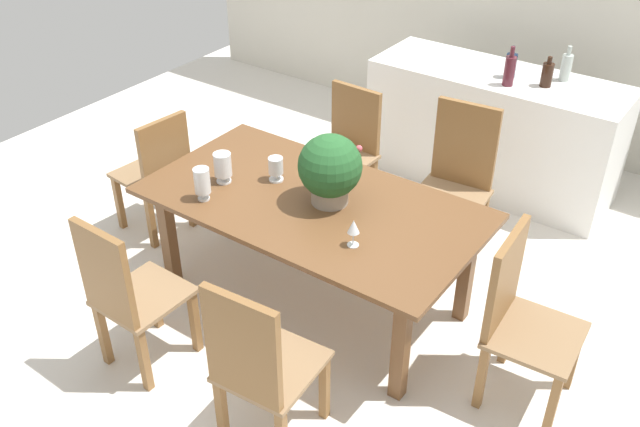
{
  "coord_description": "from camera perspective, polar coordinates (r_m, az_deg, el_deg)",
  "views": [
    {
      "loc": [
        2.04,
        -3.06,
        2.91
      ],
      "look_at": [
        0.04,
        -0.24,
        0.64
      ],
      "focal_mm": 39.39,
      "sensor_mm": 36.0,
      "label": 1
    }
  ],
  "objects": [
    {
      "name": "wine_bottle_green",
      "position": [
        5.38,
        15.23,
        11.55
      ],
      "size": [
        0.08,
        0.08,
        0.24
      ],
      "color": "#0F1E38",
      "rests_on": "kitchen_counter"
    },
    {
      "name": "wine_glass",
      "position": [
        3.65,
        2.74,
        -1.16
      ],
      "size": [
        0.07,
        0.07,
        0.16
      ],
      "color": "silver",
      "rests_on": "dining_table"
    },
    {
      "name": "wine_bottle_clear",
      "position": [
        5.3,
        17.97,
        10.71
      ],
      "size": [
        0.08,
        0.08,
        0.22
      ],
      "color": "black",
      "rests_on": "kitchen_counter"
    },
    {
      "name": "crystal_vase_center_near",
      "position": [
        4.25,
        -7.91,
        3.88
      ],
      "size": [
        0.11,
        0.11,
        0.19
      ],
      "color": "silver",
      "rests_on": "dining_table"
    },
    {
      "name": "wine_bottle_amber",
      "position": [
        5.44,
        19.37,
        11.17
      ],
      "size": [
        0.08,
        0.08,
        0.26
      ],
      "color": "#B2BFB7",
      "rests_on": "kitchen_counter"
    },
    {
      "name": "chair_near_left",
      "position": [
        3.85,
        -15.47,
        -6.2
      ],
      "size": [
        0.42,
        0.46,
        0.99
      ],
      "rotation": [
        0.0,
        0.0,
        3.12
      ],
      "color": "brown",
      "rests_on": "ground"
    },
    {
      "name": "flower_centerpiece",
      "position": [
        3.95,
        0.82,
        3.68
      ],
      "size": [
        0.37,
        0.37,
        0.42
      ],
      "color": "gray",
      "rests_on": "dining_table"
    },
    {
      "name": "dining_table",
      "position": [
        4.13,
        -0.65,
        0.02
      ],
      "size": [
        1.99,
        1.07,
        0.73
      ],
      "color": "brown",
      "rests_on": "ground"
    },
    {
      "name": "chair_far_right",
      "position": [
        4.77,
        11.13,
        3.2
      ],
      "size": [
        0.5,
        0.47,
        1.04
      ],
      "rotation": [
        0.0,
        0.0,
        0.1
      ],
      "color": "brown",
      "rests_on": "ground"
    },
    {
      "name": "chair_foot_end",
      "position": [
        3.72,
        15.84,
        -7.76
      ],
      "size": [
        0.47,
        0.49,
        0.99
      ],
      "rotation": [
        0.0,
        0.0,
        1.63
      ],
      "color": "brown",
      "rests_on": "ground"
    },
    {
      "name": "kitchen_counter",
      "position": [
        5.65,
        13.81,
        6.62
      ],
      "size": [
        1.9,
        0.67,
        0.92
      ],
      "primitive_type": "cube",
      "color": "white",
      "rests_on": "ground"
    },
    {
      "name": "chair_far_left",
      "position": [
        5.15,
        2.21,
        5.61
      ],
      "size": [
        0.47,
        0.46,
        0.94
      ],
      "rotation": [
        0.0,
        0.0,
        -0.04
      ],
      "color": "brown",
      "rests_on": "ground"
    },
    {
      "name": "ground_plane",
      "position": [
        4.69,
        1.39,
        -5.07
      ],
      "size": [
        7.04,
        7.04,
        0.0
      ],
      "primitive_type": "plane",
      "color": "silver"
    },
    {
      "name": "crystal_vase_left",
      "position": [
        4.24,
        -3.62,
        3.78
      ],
      "size": [
        0.09,
        0.09,
        0.15
      ],
      "color": "silver",
      "rests_on": "dining_table"
    },
    {
      "name": "wine_bottle_dark",
      "position": [
        5.23,
        15.14,
        11.18
      ],
      "size": [
        0.08,
        0.08,
        0.29
      ],
      "color": "#511E28",
      "rests_on": "kitchen_counter"
    },
    {
      "name": "chair_head_end",
      "position": [
        4.97,
        -13.02,
        3.47
      ],
      "size": [
        0.48,
        0.47,
        0.92
      ],
      "rotation": [
        0.0,
        0.0,
        -1.67
      ],
      "color": "brown",
      "rests_on": "ground"
    },
    {
      "name": "chair_near_right",
      "position": [
        3.33,
        -5.07,
        -12.09
      ],
      "size": [
        0.46,
        0.5,
        1.02
      ],
      "rotation": [
        0.0,
        0.0,
        3.22
      ],
      "color": "brown",
      "rests_on": "ground"
    },
    {
      "name": "crystal_vase_right",
      "position": [
        4.09,
        -9.56,
        2.58
      ],
      "size": [
        0.09,
        0.09,
        0.2
      ],
      "color": "silver",
      "rests_on": "dining_table"
    }
  ]
}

